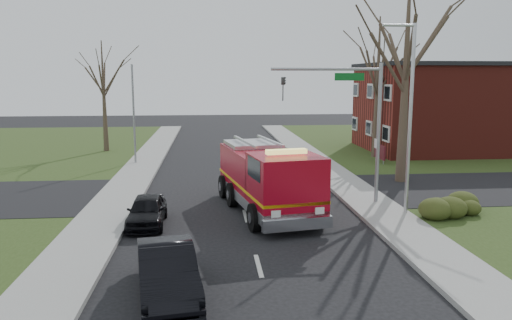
{
  "coord_description": "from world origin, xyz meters",
  "views": [
    {
      "loc": [
        -1.55,
        -21.53,
        6.16
      ],
      "look_at": [
        0.78,
        3.18,
        2.0
      ],
      "focal_mm": 35.0,
      "sensor_mm": 36.0,
      "label": 1
    }
  ],
  "objects": [
    {
      "name": "ground",
      "position": [
        0.0,
        0.0,
        0.0
      ],
      "size": [
        120.0,
        120.0,
        0.0
      ],
      "primitive_type": "plane",
      "color": "black",
      "rests_on": "ground"
    },
    {
      "name": "hedge_corner",
      "position": [
        9.0,
        -1.0,
        0.58
      ],
      "size": [
        2.8,
        2.0,
        0.9
      ],
      "primitive_type": "ellipsoid",
      "color": "#283312",
      "rests_on": "lawn_right"
    },
    {
      "name": "utility_pole_far",
      "position": [
        -6.8,
        14.0,
        3.5
      ],
      "size": [
        0.14,
        0.14,
        7.0
      ],
      "primitive_type": "cylinder",
      "color": "gray",
      "rests_on": "ground"
    },
    {
      "name": "health_center_sign",
      "position": [
        10.5,
        12.5,
        0.88
      ],
      "size": [
        0.12,
        2.0,
        1.4
      ],
      "color": "#52131C",
      "rests_on": "ground"
    },
    {
      "name": "sidewalk_right",
      "position": [
        6.2,
        0.0,
        0.07
      ],
      "size": [
        2.4,
        80.0,
        0.15
      ],
      "primitive_type": "cube",
      "color": "gray",
      "rests_on": "ground"
    },
    {
      "name": "sidewalk_left",
      "position": [
        -6.2,
        0.0,
        0.07
      ],
      "size": [
        2.4,
        80.0,
        0.15
      ],
      "primitive_type": "cube",
      "color": "gray",
      "rests_on": "ground"
    },
    {
      "name": "traffic_signal_mast",
      "position": [
        5.21,
        1.5,
        4.71
      ],
      "size": [
        5.29,
        0.18,
        6.8
      ],
      "color": "gray",
      "rests_on": "ground"
    },
    {
      "name": "parked_car_maroon",
      "position": [
        -4.2,
        -1.0,
        0.63
      ],
      "size": [
        1.51,
        3.73,
        1.27
      ],
      "primitive_type": "imported",
      "rotation": [
        0.0,
        0.0,
        0.0
      ],
      "color": "black",
      "rests_on": "ground"
    },
    {
      "name": "bare_tree_left",
      "position": [
        -10.0,
        20.0,
        5.56
      ],
      "size": [
        4.5,
        4.5,
        9.0
      ],
      "color": "#3D2C24",
      "rests_on": "ground"
    },
    {
      "name": "bare_tree_near",
      "position": [
        9.5,
        6.0,
        7.41
      ],
      "size": [
        6.0,
        6.0,
        12.0
      ],
      "color": "#3D2C24",
      "rests_on": "ground"
    },
    {
      "name": "bare_tree_far",
      "position": [
        11.0,
        15.0,
        6.49
      ],
      "size": [
        5.25,
        5.25,
        10.5
      ],
      "color": "#3D2C24",
      "rests_on": "ground"
    },
    {
      "name": "brick_building",
      "position": [
        19.0,
        18.0,
        3.66
      ],
      "size": [
        15.4,
        10.4,
        7.25
      ],
      "color": "maroon",
      "rests_on": "ground"
    },
    {
      "name": "fire_engine",
      "position": [
        1.07,
        0.6,
        1.48
      ],
      "size": [
        4.29,
        8.5,
        3.28
      ],
      "rotation": [
        0.0,
        0.0,
        0.18
      ],
      "color": "#9B0718",
      "rests_on": "ground"
    },
    {
      "name": "streetlight_pole",
      "position": [
        7.14,
        -0.5,
        4.55
      ],
      "size": [
        1.48,
        0.16,
        8.4
      ],
      "color": "#B7BABF",
      "rests_on": "ground"
    },
    {
      "name": "parked_car_gray",
      "position": [
        -2.8,
        -7.99,
        0.74
      ],
      "size": [
        2.26,
        4.67,
        1.48
      ],
      "primitive_type": "imported",
      "rotation": [
        0.0,
        0.0,
        0.16
      ],
      "color": "black",
      "rests_on": "ground"
    }
  ]
}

